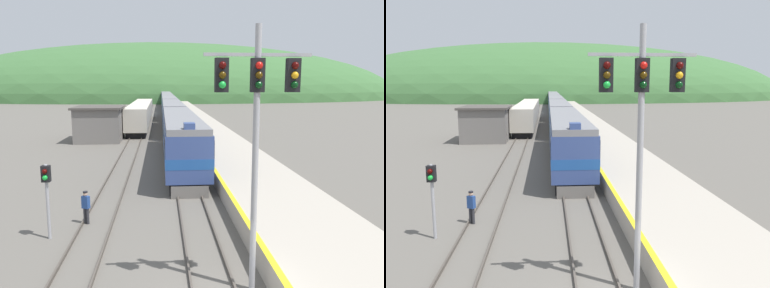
% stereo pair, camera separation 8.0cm
% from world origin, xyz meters
% --- Properties ---
extents(track_main, '(1.52, 180.00, 0.16)m').
position_xyz_m(track_main, '(0.00, 70.00, 0.08)').
color(track_main, '#4C443D').
rests_on(track_main, ground).
extents(track_siding, '(1.52, 180.00, 0.16)m').
position_xyz_m(track_siding, '(-4.80, 70.00, 0.08)').
color(track_siding, '#4C443D').
rests_on(track_siding, ground).
extents(platform, '(5.27, 140.00, 1.01)m').
position_xyz_m(platform, '(4.45, 50.00, 0.50)').
color(platform, '#ADA393').
rests_on(platform, ground).
extents(distant_hills, '(213.79, 96.20, 48.32)m').
position_xyz_m(distant_hills, '(0.00, 160.51, 0.00)').
color(distant_hills, '#3D6B38').
rests_on(distant_hills, ground).
extents(station_shed, '(5.63, 6.38, 4.08)m').
position_xyz_m(station_shed, '(-8.91, 35.23, 2.06)').
color(station_shed, slate).
rests_on(station_shed, ground).
extents(express_train_lead_car, '(2.92, 21.28, 4.49)m').
position_xyz_m(express_train_lead_car, '(0.00, 22.00, 2.26)').
color(express_train_lead_car, black).
rests_on(express_train_lead_car, ground).
extents(carriage_second, '(2.91, 20.72, 4.13)m').
position_xyz_m(carriage_second, '(0.00, 44.12, 2.25)').
color(carriage_second, black).
rests_on(carriage_second, ground).
extents(carriage_third, '(2.91, 20.72, 4.13)m').
position_xyz_m(carriage_third, '(0.00, 65.71, 2.25)').
color(carriage_third, black).
rests_on(carriage_third, ground).
extents(carriage_fourth, '(2.91, 20.72, 4.13)m').
position_xyz_m(carriage_fourth, '(0.00, 87.31, 2.25)').
color(carriage_fourth, black).
rests_on(carriage_fourth, ground).
extents(carriage_fifth, '(2.91, 20.72, 4.13)m').
position_xyz_m(carriage_fifth, '(0.00, 108.91, 2.25)').
color(carriage_fifth, black).
rests_on(carriage_fifth, ground).
extents(siding_train, '(2.90, 30.94, 3.68)m').
position_xyz_m(siding_train, '(-4.80, 51.17, 1.90)').
color(siding_train, black).
rests_on(siding_train, ground).
extents(signal_mast_main, '(3.30, 0.42, 8.53)m').
position_xyz_m(signal_mast_main, '(1.28, 1.56, 5.89)').
color(signal_mast_main, '#9E9EA3').
rests_on(signal_mast_main, ground).
extents(signal_post_siding, '(0.36, 0.42, 3.35)m').
position_xyz_m(signal_post_siding, '(-6.61, 6.38, 2.42)').
color(signal_post_siding, '#9E9EA3').
rests_on(signal_post_siding, ground).
extents(track_worker, '(0.42, 0.36, 1.63)m').
position_xyz_m(track_worker, '(-5.34, 8.08, 0.92)').
color(track_worker, '#2D2D33').
rests_on(track_worker, ground).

